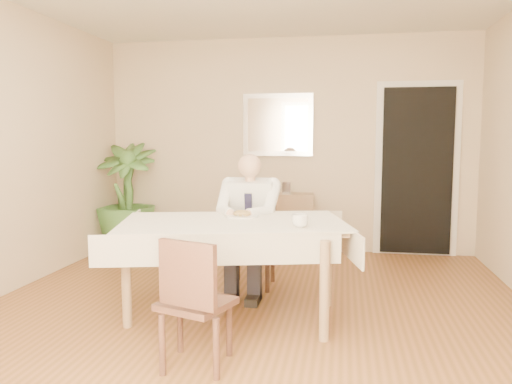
% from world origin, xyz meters
% --- Properties ---
extents(room, '(5.00, 5.02, 2.60)m').
position_xyz_m(room, '(0.00, 0.00, 1.30)').
color(room, brown).
rests_on(room, ground).
extents(window, '(1.34, 0.04, 1.44)m').
position_xyz_m(window, '(0.00, -2.47, 1.45)').
color(window, white).
rests_on(window, room).
extents(doorway, '(0.96, 0.07, 2.10)m').
position_xyz_m(doorway, '(1.55, 2.46, 1.00)').
color(doorway, white).
rests_on(doorway, ground).
extents(mirror, '(0.86, 0.04, 0.76)m').
position_xyz_m(mirror, '(-0.10, 2.47, 1.55)').
color(mirror, silver).
rests_on(mirror, room).
extents(dining_table, '(1.95, 1.42, 0.75)m').
position_xyz_m(dining_table, '(-0.13, 0.07, 0.67)').
color(dining_table, '#8D694A').
rests_on(dining_table, ground).
extents(chair_far, '(0.44, 0.44, 0.85)m').
position_xyz_m(chair_far, '(-0.13, 0.95, 0.48)').
color(chair_far, '#3C2319').
rests_on(chair_far, ground).
extents(chair_near, '(0.49, 0.50, 0.81)m').
position_xyz_m(chair_near, '(-0.16, -0.88, 0.45)').
color(chair_near, '#3C2319').
rests_on(chair_near, ground).
extents(seated_man, '(0.48, 0.72, 1.24)m').
position_xyz_m(seated_man, '(-0.13, 0.66, 0.69)').
color(seated_man, white).
rests_on(seated_man, ground).
extents(plate, '(0.26, 0.26, 0.02)m').
position_xyz_m(plate, '(-0.10, 0.26, 0.76)').
color(plate, white).
rests_on(plate, dining_table).
extents(food, '(0.14, 0.14, 0.06)m').
position_xyz_m(food, '(-0.10, 0.26, 0.78)').
color(food, olive).
rests_on(food, dining_table).
extents(knife, '(0.01, 0.13, 0.01)m').
position_xyz_m(knife, '(-0.06, 0.20, 0.78)').
color(knife, silver).
rests_on(knife, dining_table).
extents(fork, '(0.01, 0.13, 0.01)m').
position_xyz_m(fork, '(-0.14, 0.20, 0.78)').
color(fork, silver).
rests_on(fork, dining_table).
extents(coffee_mug, '(0.16, 0.16, 0.10)m').
position_xyz_m(coffee_mug, '(0.40, -0.12, 0.80)').
color(coffee_mug, white).
rests_on(coffee_mug, dining_table).
extents(sideboard, '(0.93, 0.39, 0.72)m').
position_xyz_m(sideboard, '(-0.10, 2.32, 0.36)').
color(sideboard, '#8D694A').
rests_on(sideboard, ground).
extents(photo_frame_left, '(0.10, 0.02, 0.14)m').
position_xyz_m(photo_frame_left, '(-0.51, 2.38, 0.79)').
color(photo_frame_left, silver).
rests_on(photo_frame_left, sideboard).
extents(photo_frame_center, '(0.10, 0.02, 0.14)m').
position_xyz_m(photo_frame_center, '(-0.26, 2.34, 0.79)').
color(photo_frame_center, silver).
rests_on(photo_frame_center, sideboard).
extents(photo_frame_right, '(0.10, 0.02, 0.14)m').
position_xyz_m(photo_frame_right, '(0.02, 2.32, 0.79)').
color(photo_frame_right, silver).
rests_on(photo_frame_right, sideboard).
extents(potted_palm, '(0.80, 0.80, 1.33)m').
position_xyz_m(potted_palm, '(-1.95, 2.13, 0.67)').
color(potted_palm, '#375E25').
rests_on(potted_palm, ground).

